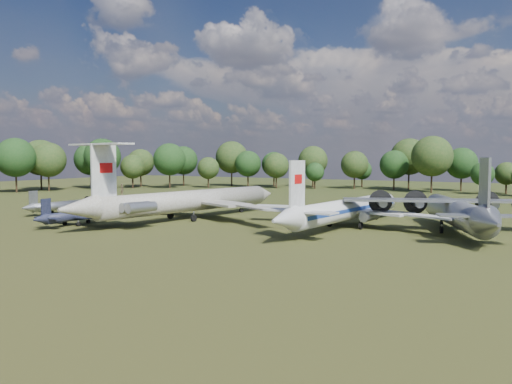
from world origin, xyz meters
The scene contains 7 objects.
ground centered at (0.00, 0.00, 0.00)m, with size 300.00×300.00×0.00m, color #1B3612.
il62_airliner centered at (-4.97, 0.76, 2.34)m, with size 36.66×47.66×4.67m, color silver, non-canonical shape.
tu104_jet centered at (20.50, 4.24, 2.05)m, with size 30.76×41.02×4.10m, color silver, non-canonical shape.
an12_transport centered at (34.84, 6.44, 2.18)m, with size 29.69×33.18×4.37m, color #A8ABB1, non-canonical shape.
small_prop_west centered at (-15.47, -13.84, 1.09)m, with size 10.87×14.83×2.17m, color black, non-canonical shape.
small_prop_northwest centered at (-29.98, -4.73, 1.10)m, with size 11.02×15.02×2.20m, color #A9ABB1, non-canonical shape.
person_on_il62 centered at (-7.23, -12.13, 5.49)m, with size 0.60×0.39×1.63m, color olive.
Camera 1 is at (43.85, -64.29, 10.07)m, focal length 35.00 mm.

